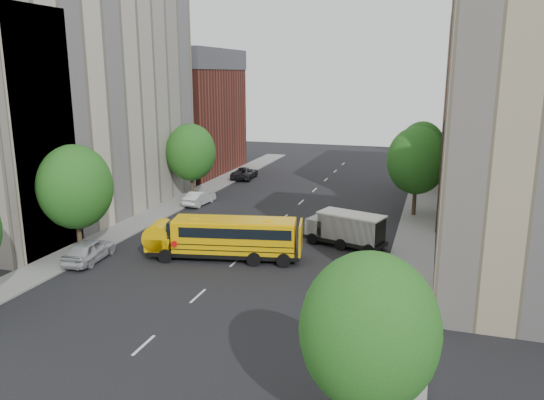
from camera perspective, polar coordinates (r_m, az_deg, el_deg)
The scene contains 19 objects.
ground at distance 38.42m, azimuth -2.85°, elevation -5.67°, with size 120.00×120.00×0.00m, color black.
sidewalk_left at distance 47.58m, azimuth -13.82°, elevation -2.18°, with size 3.00×80.00×0.12m, color slate.
sidewalk_right at distance 40.98m, azimuth 15.00°, elevation -4.81°, with size 3.00×80.00×0.12m, color slate.
lane_markings at distance 47.49m, azimuth 1.34°, elevation -1.88°, with size 0.15×64.00×0.01m, color silver.
building_left_cream at distance 50.49m, azimuth -20.29°, elevation 9.73°, with size 10.00×26.00×20.00m, color #BFB39A.
building_left_redbrick at distance 69.45m, azimuth -8.90°, elevation 8.32°, with size 10.00×15.00×13.00m, color maroon.
building_right_far at distance 54.36m, azimuth 23.33°, elevation 8.63°, with size 10.00×22.00×18.00m, color tan.
building_right_sidewall at distance 43.45m, azimuth 24.66°, elevation 7.53°, with size 10.10×0.30×18.00m, color brown.
street_tree_1 at distance 38.99m, azimuth -20.41°, elevation 1.32°, with size 5.12×5.12×7.90m.
street_tree_2 at distance 54.09m, azimuth -8.73°, elevation 5.09°, with size 4.99×4.99×7.71m.
street_tree_3 at distance 18.04m, azimuth 10.42°, elevation -13.68°, with size 4.61×4.61×7.11m.
street_tree_4 at distance 48.60m, azimuth 15.32°, elevation 4.12°, with size 5.25×5.25×8.10m.
street_tree_5 at distance 60.53m, azimuth 15.81°, elevation 5.51°, with size 4.86×4.86×7.51m.
school_bus at distance 36.81m, azimuth -5.26°, elevation -3.88°, with size 10.71×4.38×2.95m.
safari_truck at distance 39.70m, azimuth 7.93°, elevation -3.08°, with size 6.38×3.81×2.58m.
parked_car_0 at distance 38.52m, azimuth -19.07°, elevation -5.13°, with size 1.87×4.66×1.59m, color #AFAFB6.
parked_car_1 at distance 52.36m, azimuth -7.81°, elevation 0.24°, with size 1.47×4.21×1.39m, color silver.
parked_car_2 at distance 64.76m, azimuth -2.96°, elevation 2.92°, with size 2.36×5.13×1.42m, color black.
parked_car_3 at distance 29.91m, azimuth 10.13°, elevation -10.11°, with size 2.08×5.13×1.49m, color maroon.
Camera 1 is at (12.72, -33.98, 12.64)m, focal length 35.00 mm.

